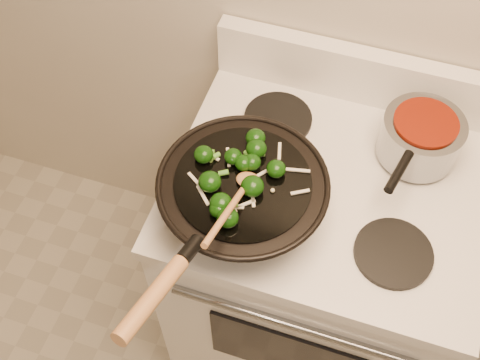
% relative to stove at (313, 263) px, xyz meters
% --- Properties ---
extents(stove, '(0.78, 0.67, 1.08)m').
position_rel_stove_xyz_m(stove, '(0.00, 0.00, 0.00)').
color(stove, white).
rests_on(stove, ground).
extents(wok, '(0.39, 0.64, 0.23)m').
position_rel_stove_xyz_m(wok, '(-0.18, -0.16, 0.53)').
color(wok, black).
rests_on(wok, stove).
extents(stirfry, '(0.27, 0.27, 0.04)m').
position_rel_stove_xyz_m(stirfry, '(-0.19, -0.15, 0.60)').
color(stirfry, black).
rests_on(stirfry, wok).
extents(wooden_spoon, '(0.06, 0.25, 0.11)m').
position_rel_stove_xyz_m(wooden_spoon, '(-0.17, -0.22, 0.62)').
color(wooden_spoon, '#B47947').
rests_on(wooden_spoon, wok).
extents(saucepan, '(0.20, 0.32, 0.12)m').
position_rel_stove_xyz_m(saucepan, '(0.18, 0.14, 0.52)').
color(saucepan, gray).
rests_on(saucepan, stove).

